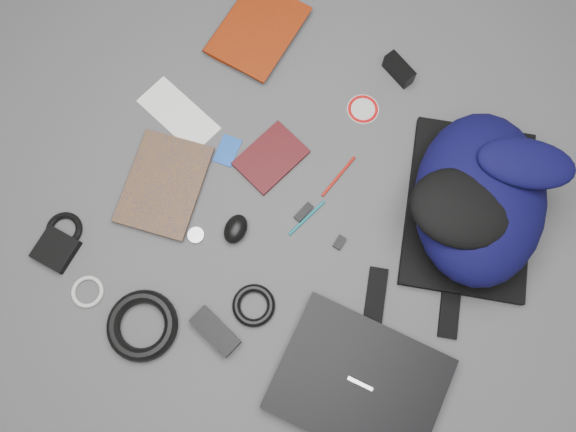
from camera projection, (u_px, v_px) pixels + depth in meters
The scene contains 23 objects.
ground at pixel (288, 218), 1.49m from camera, with size 4.00×4.00×0.00m, color #4F4F51.
backpack at pixel (480, 198), 1.40m from camera, with size 0.35×0.51×0.21m, color black, non-canonical shape.
laptop at pixel (359, 383), 1.37m from camera, with size 0.39×0.30×0.04m, color black.
textbook_red at pixel (227, 15), 1.63m from camera, with size 0.21×0.28×0.03m, color maroon.
comic_book at pixel (130, 175), 1.51m from camera, with size 0.20×0.27×0.02m, color #A4660B.
envelope at pixel (179, 115), 1.57m from camera, with size 0.23×0.11×0.00m, color white.
dvd_case at pixel (271, 158), 1.53m from camera, with size 0.13×0.18×0.01m, color #380A0D.
compact_camera at pixel (399, 70), 1.57m from camera, with size 0.10×0.03×0.05m, color black.
sticker_disc at pixel (363, 109), 1.57m from camera, with size 0.09×0.09×0.00m, color silver.
pen_teal at pixel (307, 218), 1.49m from camera, with size 0.01×0.01×0.13m, color #0D6976.
pen_red at pixel (339, 176), 1.52m from camera, with size 0.01×0.01×0.14m, color #AD180D.
id_badge at pixel (228, 151), 1.54m from camera, with size 0.05×0.08×0.00m, color blue.
usb_black at pixel (304, 212), 1.49m from camera, with size 0.02×0.06×0.01m, color black.
key_fob at pixel (340, 242), 1.47m from camera, with size 0.02×0.04×0.01m, color black.
mouse at pixel (236, 229), 1.46m from camera, with size 0.06×0.08×0.04m, color black.
headphone_left at pixel (160, 188), 1.51m from camera, with size 0.04×0.04×0.01m, color #AFAFB1.
headphone_right at pixel (196, 235), 1.48m from camera, with size 0.04×0.04×0.01m, color #B3B3B5.
cable_coil at pixel (254, 305), 1.42m from camera, with size 0.11×0.11×0.02m, color black.
power_brick at pixel (215, 331), 1.40m from camera, with size 0.13×0.05×0.03m, color black.
power_cord_coil at pixel (142, 325), 1.40m from camera, with size 0.18×0.18×0.03m, color black.
pouch at pixel (56, 249), 1.46m from camera, with size 0.10×0.10×0.02m, color black.
earbud_coil at pixel (64, 230), 1.48m from camera, with size 0.10×0.10×0.02m, color black.
white_cable_coil at pixel (87, 292), 1.44m from camera, with size 0.08×0.08×0.01m, color silver.
Camera 1 is at (0.20, -0.31, 1.45)m, focal length 35.00 mm.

